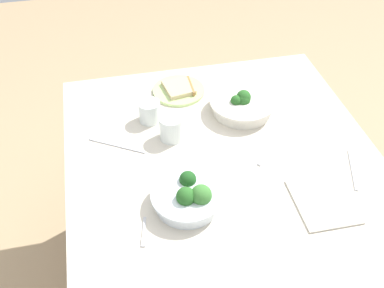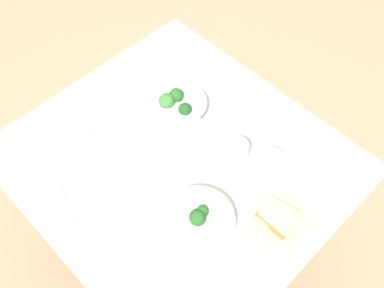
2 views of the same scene
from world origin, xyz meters
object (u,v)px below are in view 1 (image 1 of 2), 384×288
object	(u,v)px
fork_by_near_bowl	(266,159)
napkin_folded_upper	(323,202)
broccoli_bowl_near	(242,105)
fork_by_far_bowl	(144,233)
water_glass_side	(171,128)
broccoli_bowl_far	(188,197)
bread_side_plate	(179,90)
table_knife_left	(353,169)
table_knife_right	(117,145)
water_glass_center	(150,111)

from	to	relation	value
fork_by_near_bowl	napkin_folded_upper	xyz separation A→B (m)	(-0.22, -0.11, 0.00)
broccoli_bowl_near	fork_by_far_bowl	bearing A→B (deg)	137.71
fork_by_far_bowl	napkin_folded_upper	distance (m)	0.55
water_glass_side	fork_by_near_bowl	xyz separation A→B (m)	(-0.17, -0.29, -0.04)
broccoli_bowl_far	fork_by_near_bowl	world-z (taller)	broccoli_bowl_far
bread_side_plate	fork_by_far_bowl	bearing A→B (deg)	160.54
table_knife_left	table_knife_right	world-z (taller)	same
bread_side_plate	table_knife_left	bearing A→B (deg)	-139.50
broccoli_bowl_far	bread_side_plate	xyz separation A→B (m)	(0.57, -0.08, -0.02)
water_glass_center	broccoli_bowl_far	bearing A→B (deg)	-172.85
water_glass_center	water_glass_side	bearing A→B (deg)	-152.15
napkin_folded_upper	broccoli_bowl_near	bearing A→B (deg)	12.90
water_glass_center	fork_by_far_bowl	xyz separation A→B (m)	(-0.50, 0.09, -0.04)
broccoli_bowl_near	napkin_folded_upper	xyz separation A→B (m)	(-0.48, -0.11, -0.03)
fork_by_far_bowl	napkin_folded_upper	xyz separation A→B (m)	(-0.00, -0.55, 0.00)
bread_side_plate	table_knife_right	xyz separation A→B (m)	(-0.27, 0.27, -0.01)
broccoli_bowl_far	table_knife_right	bearing A→B (deg)	31.16
bread_side_plate	water_glass_center	bearing A→B (deg)	137.60
fork_by_near_bowl	fork_by_far_bowl	bearing A→B (deg)	-9.10
broccoli_bowl_far	water_glass_center	xyz separation A→B (m)	(0.42, 0.05, 0.01)
napkin_folded_upper	table_knife_right	bearing A→B (deg)	56.45
table_knife_left	table_knife_right	bearing A→B (deg)	88.90
broccoli_bowl_far	table_knife_left	size ratio (longest dim) A/B	1.18
water_glass_center	fork_by_near_bowl	size ratio (longest dim) A/B	0.96
broccoli_bowl_far	fork_by_far_bowl	xyz separation A→B (m)	(-0.08, 0.15, -0.03)
fork_by_near_bowl	table_knife_right	bearing A→B (deg)	-54.91
fork_by_near_bowl	table_knife_left	world-z (taller)	same
broccoli_bowl_far	bread_side_plate	bearing A→B (deg)	-8.35
water_glass_center	broccoli_bowl_near	bearing A→B (deg)	-93.96
table_knife_right	water_glass_side	bearing A→B (deg)	32.40
bread_side_plate	fork_by_far_bowl	xyz separation A→B (m)	(-0.65, 0.23, -0.01)
bread_side_plate	water_glass_center	xyz separation A→B (m)	(-0.15, 0.14, 0.03)
fork_by_near_bowl	broccoli_bowl_near	bearing A→B (deg)	-124.31
water_glass_center	fork_by_near_bowl	world-z (taller)	water_glass_center
broccoli_bowl_near	fork_by_near_bowl	world-z (taller)	broccoli_bowl_near
broccoli_bowl_far	table_knife_left	xyz separation A→B (m)	(0.03, -0.55, -0.03)
broccoli_bowl_near	napkin_folded_upper	world-z (taller)	broccoli_bowl_near
water_glass_center	water_glass_side	world-z (taller)	water_glass_side
bread_side_plate	fork_by_near_bowl	size ratio (longest dim) A/B	2.47
table_knife_left	table_knife_right	size ratio (longest dim) A/B	0.87
broccoli_bowl_far	water_glass_side	xyz separation A→B (m)	(0.31, -0.01, 0.01)
water_glass_side	napkin_folded_upper	world-z (taller)	water_glass_side
water_glass_center	water_glass_side	distance (m)	0.13
bread_side_plate	table_knife_right	distance (m)	0.38
fork_by_far_bowl	fork_by_near_bowl	xyz separation A→B (m)	(0.22, -0.44, 0.00)
broccoli_bowl_far	broccoli_bowl_near	size ratio (longest dim) A/B	0.90
water_glass_center	napkin_folded_upper	xyz separation A→B (m)	(-0.50, -0.45, -0.04)
water_glass_side	broccoli_bowl_near	bearing A→B (deg)	-72.50
broccoli_bowl_far	table_knife_right	xyz separation A→B (m)	(0.31, 0.19, -0.03)
broccoli_bowl_far	table_knife_left	world-z (taller)	broccoli_bowl_far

